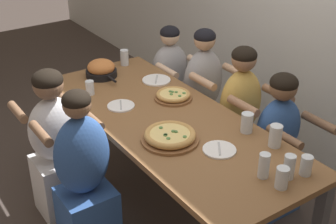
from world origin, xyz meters
The scene contains 22 objects.
ground_plane centered at (0.00, 0.00, 0.00)m, with size 18.00×18.00×0.00m, color #423833.
dining_table centered at (0.00, 0.00, 0.70)m, with size 2.23×0.87×0.78m.
pizza_board_main centered at (-0.23, 0.20, 0.81)m, with size 0.28×0.28×0.05m.
pizza_board_second centered at (0.25, -0.15, 0.82)m, with size 0.37×0.37×0.06m.
skillet_bowl centered at (-0.90, -0.05, 0.85)m, with size 0.37×0.25×0.14m.
empty_plate_a centered at (-0.57, 0.28, 0.79)m, with size 0.23×0.23×0.02m.
empty_plate_b centered at (0.51, 0.03, 0.79)m, with size 0.21×0.21×0.02m.
empty_plate_c centered at (-0.34, -0.18, 0.79)m, with size 0.20×0.20×0.02m.
drinking_glass_a centered at (-1.01, 0.24, 0.84)m, with size 0.07×0.07×0.13m.
drinking_glass_b centered at (0.98, 0.07, 0.85)m, with size 0.07×0.07×0.12m.
drinking_glass_c centered at (0.94, 0.16, 0.85)m, with size 0.06×0.06×0.14m.
drinking_glass_d centered at (0.97, 0.27, 0.84)m, with size 0.07×0.07×0.12m.
drinking_glass_e centered at (0.66, 0.35, 0.85)m, with size 0.08×0.08×0.14m.
drinking_glass_f centered at (0.85, 0.06, 0.85)m, with size 0.06×0.06×0.15m.
drinking_glass_g centered at (0.43, 0.32, 0.84)m, with size 0.08×0.08×0.13m.
drinking_glass_h centered at (-0.65, -0.27, 0.83)m, with size 0.06×0.06×0.11m.
diner_far_midleft centered at (-0.44, 0.66, 0.53)m, with size 0.51×0.40×1.18m.
diner_far_left centered at (-0.93, 0.66, 0.48)m, with size 0.51×0.40×1.08m.
diner_far_center centered at (0.02, 0.66, 0.53)m, with size 0.51×0.40×1.17m.
diner_near_midleft centered at (-0.44, -0.66, 0.53)m, with size 0.51×0.40×1.15m.
diner_near_center centered at (0.02, -0.66, 0.53)m, with size 0.51×0.40×1.18m.
diner_far_midright centered at (0.41, 0.66, 0.50)m, with size 0.51×0.40×1.10m.
Camera 1 is at (2.32, -1.58, 2.33)m, focal length 50.00 mm.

